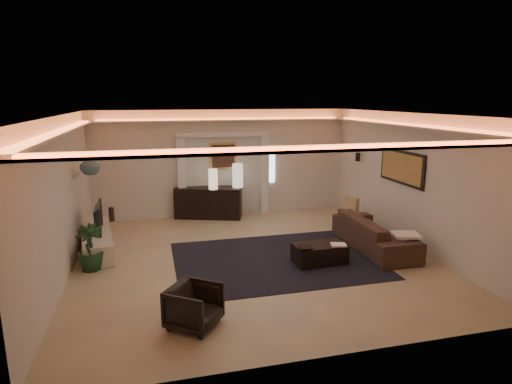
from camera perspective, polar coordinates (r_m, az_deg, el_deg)
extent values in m
plane|color=tan|center=(8.76, -0.31, -8.91)|extent=(7.00, 7.00, 0.00)
plane|color=white|center=(8.16, -0.33, 10.41)|extent=(7.00, 7.00, 0.00)
plane|color=beige|center=(11.71, -4.44, 3.90)|extent=(7.00, 0.00, 7.00)
plane|color=beige|center=(5.14, 9.17, -7.61)|extent=(7.00, 0.00, 7.00)
plane|color=beige|center=(8.25, -24.64, -0.89)|extent=(0.00, 7.00, 7.00)
plane|color=beige|center=(9.77, 20.04, 1.43)|extent=(0.00, 7.00, 7.00)
cube|color=silver|center=(8.17, -0.33, 8.44)|extent=(7.00, 7.00, 0.04)
cube|color=white|center=(12.01, 1.96, 3.66)|extent=(0.25, 0.03, 1.00)
cube|color=black|center=(8.68, 2.61, -9.10)|extent=(4.00, 3.00, 0.01)
cube|color=silver|center=(11.54, -9.96, 1.85)|extent=(0.22, 0.20, 2.20)
cube|color=silver|center=(11.92, 1.13, 2.38)|extent=(0.22, 0.20, 2.20)
cube|color=silver|center=(11.52, -4.42, 7.76)|extent=(2.52, 0.20, 0.12)
cube|color=tan|center=(11.65, -4.43, 4.85)|extent=(0.74, 0.04, 0.74)
cube|color=#4C2D1E|center=(11.63, -4.41, 4.83)|extent=(0.62, 0.02, 0.62)
cube|color=black|center=(9.96, 19.04, 3.17)|extent=(0.04, 1.64, 0.74)
cube|color=tan|center=(9.94, 18.92, 3.16)|extent=(0.02, 1.50, 0.62)
cylinder|color=black|center=(11.53, 13.54, 4.61)|extent=(0.12, 0.12, 0.22)
cube|color=silver|center=(9.56, -22.95, 2.19)|extent=(0.10, 0.55, 0.04)
cube|color=black|center=(11.61, -6.42, -1.51)|extent=(1.86, 1.09, 0.89)
cylinder|color=#FFF1BE|center=(11.20, -5.79, 1.61)|extent=(0.24, 0.24, 0.54)
cylinder|color=beige|center=(11.41, -2.48, 1.86)|extent=(0.31, 0.31, 0.64)
cube|color=beige|center=(9.75, -20.64, -6.08)|extent=(0.89, 2.36, 0.43)
imported|color=black|center=(9.56, -20.91, -3.19)|extent=(1.04, 0.20, 0.60)
cylinder|color=#36231D|center=(10.23, -18.89, -2.66)|extent=(0.13, 0.13, 0.32)
imported|color=#46626D|center=(9.30, -21.47, 3.47)|extent=(0.43, 0.43, 0.42)
imported|color=#19391A|center=(8.65, -21.47, -6.99)|extent=(0.51, 0.51, 0.88)
imported|color=#2E2114|center=(9.53, 15.63, -5.37)|extent=(2.40, 0.98, 0.70)
cube|color=#ECE2C4|center=(8.94, 19.54, -5.47)|extent=(0.59, 0.52, 0.06)
cube|color=tan|center=(11.00, 12.67, -1.73)|extent=(0.27, 0.46, 0.44)
cube|color=black|center=(8.54, 8.55, -8.18)|extent=(1.04, 0.61, 0.38)
imported|color=black|center=(8.11, 6.67, -7.40)|extent=(0.31, 0.31, 0.08)
cube|color=#FFEACD|center=(8.45, 11.04, -6.90)|extent=(0.32, 0.26, 0.03)
imported|color=#35261D|center=(6.29, -8.33, -15.00)|extent=(0.94, 0.93, 0.62)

